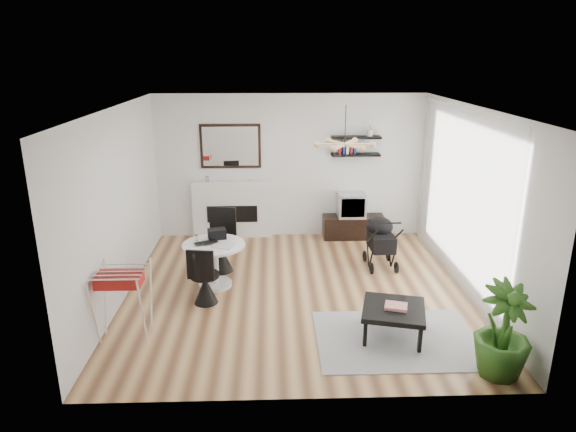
{
  "coord_description": "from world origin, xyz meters",
  "views": [
    {
      "loc": [
        -0.36,
        -6.95,
        3.41
      ],
      "look_at": [
        -0.11,
        0.4,
        1.05
      ],
      "focal_mm": 32.0,
      "sensor_mm": 36.0,
      "label": 1
    }
  ],
  "objects_px": {
    "drying_rack": "(123,303)",
    "stroller": "(380,244)",
    "fireplace": "(232,202)",
    "tv_console": "(353,227)",
    "dining_table": "(214,258)",
    "coffee_table": "(394,311)",
    "potted_plant": "(503,331)",
    "crt_tv": "(351,205)"
  },
  "relations": [
    {
      "from": "dining_table",
      "to": "potted_plant",
      "type": "relative_size",
      "value": 0.87
    },
    {
      "from": "tv_console",
      "to": "coffee_table",
      "type": "relative_size",
      "value": 1.27
    },
    {
      "from": "fireplace",
      "to": "potted_plant",
      "type": "relative_size",
      "value": 2.0
    },
    {
      "from": "stroller",
      "to": "potted_plant",
      "type": "height_order",
      "value": "potted_plant"
    },
    {
      "from": "coffee_table",
      "to": "fireplace",
      "type": "bearing_deg",
      "value": 121.03
    },
    {
      "from": "dining_table",
      "to": "stroller",
      "type": "bearing_deg",
      "value": 14.64
    },
    {
      "from": "fireplace",
      "to": "crt_tv",
      "type": "xyz_separation_m",
      "value": [
        2.25,
        -0.14,
        -0.03
      ]
    },
    {
      "from": "tv_console",
      "to": "crt_tv",
      "type": "xyz_separation_m",
      "value": [
        -0.05,
        -0.0,
        0.44
      ]
    },
    {
      "from": "fireplace",
      "to": "stroller",
      "type": "relative_size",
      "value": 2.39
    },
    {
      "from": "fireplace",
      "to": "coffee_table",
      "type": "relative_size",
      "value": 2.37
    },
    {
      "from": "stroller",
      "to": "potted_plant",
      "type": "bearing_deg",
      "value": -79.42
    },
    {
      "from": "coffee_table",
      "to": "potted_plant",
      "type": "relative_size",
      "value": 0.84
    },
    {
      "from": "fireplace",
      "to": "drying_rack",
      "type": "height_order",
      "value": "fireplace"
    },
    {
      "from": "tv_console",
      "to": "potted_plant",
      "type": "distance_m",
      "value": 4.54
    },
    {
      "from": "drying_rack",
      "to": "crt_tv",
      "type": "bearing_deg",
      "value": 46.72
    },
    {
      "from": "fireplace",
      "to": "tv_console",
      "type": "relative_size",
      "value": 1.87
    },
    {
      "from": "drying_rack",
      "to": "dining_table",
      "type": "bearing_deg",
      "value": 57.12
    },
    {
      "from": "crt_tv",
      "to": "stroller",
      "type": "xyz_separation_m",
      "value": [
        0.29,
        -1.36,
        -0.27
      ]
    },
    {
      "from": "stroller",
      "to": "coffee_table",
      "type": "bearing_deg",
      "value": -99.66
    },
    {
      "from": "crt_tv",
      "to": "potted_plant",
      "type": "bearing_deg",
      "value": -77.53
    },
    {
      "from": "drying_rack",
      "to": "stroller",
      "type": "relative_size",
      "value": 1.02
    },
    {
      "from": "crt_tv",
      "to": "stroller",
      "type": "distance_m",
      "value": 1.42
    },
    {
      "from": "stroller",
      "to": "potted_plant",
      "type": "relative_size",
      "value": 0.84
    },
    {
      "from": "fireplace",
      "to": "tv_console",
      "type": "bearing_deg",
      "value": -3.36
    },
    {
      "from": "stroller",
      "to": "drying_rack",
      "type": "bearing_deg",
      "value": -151.19
    },
    {
      "from": "fireplace",
      "to": "drying_rack",
      "type": "relative_size",
      "value": 2.34
    },
    {
      "from": "fireplace",
      "to": "stroller",
      "type": "bearing_deg",
      "value": -30.54
    },
    {
      "from": "fireplace",
      "to": "coffee_table",
      "type": "height_order",
      "value": "fireplace"
    },
    {
      "from": "drying_rack",
      "to": "coffee_table",
      "type": "distance_m",
      "value": 3.33
    },
    {
      "from": "dining_table",
      "to": "drying_rack",
      "type": "distance_m",
      "value": 1.76
    },
    {
      "from": "potted_plant",
      "to": "dining_table",
      "type": "bearing_deg",
      "value": 144.77
    },
    {
      "from": "fireplace",
      "to": "potted_plant",
      "type": "bearing_deg",
      "value": -54.7
    },
    {
      "from": "coffee_table",
      "to": "potted_plant",
      "type": "bearing_deg",
      "value": -40.15
    },
    {
      "from": "coffee_table",
      "to": "potted_plant",
      "type": "xyz_separation_m",
      "value": [
        0.99,
        -0.83,
        0.19
      ]
    },
    {
      "from": "tv_console",
      "to": "dining_table",
      "type": "distance_m",
      "value": 3.2
    },
    {
      "from": "drying_rack",
      "to": "coffee_table",
      "type": "bearing_deg",
      "value": -1.0
    },
    {
      "from": "fireplace",
      "to": "crt_tv",
      "type": "distance_m",
      "value": 2.26
    },
    {
      "from": "tv_console",
      "to": "potted_plant",
      "type": "height_order",
      "value": "potted_plant"
    },
    {
      "from": "tv_console",
      "to": "stroller",
      "type": "bearing_deg",
      "value": -80.34
    },
    {
      "from": "stroller",
      "to": "dining_table",
      "type": "bearing_deg",
      "value": -167.51
    },
    {
      "from": "tv_console",
      "to": "coffee_table",
      "type": "xyz_separation_m",
      "value": [
        -0.06,
        -3.6,
        0.14
      ]
    },
    {
      "from": "fireplace",
      "to": "dining_table",
      "type": "distance_m",
      "value": 2.21
    }
  ]
}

